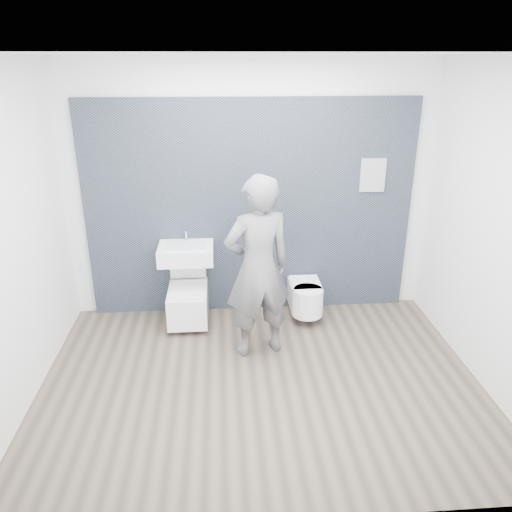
{
  "coord_description": "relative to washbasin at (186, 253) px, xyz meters",
  "views": [
    {
      "loc": [
        -0.32,
        -3.82,
        2.78
      ],
      "look_at": [
        0.0,
        0.6,
        1.0
      ],
      "focal_mm": 35.0,
      "sensor_mm": 36.0,
      "label": 1
    }
  ],
  "objects": [
    {
      "name": "ground",
      "position": [
        0.71,
        -1.22,
        -0.81
      ],
      "size": [
        4.0,
        4.0,
        0.0
      ],
      "primitive_type": "plane",
      "color": "brown",
      "rests_on": "ground"
    },
    {
      "name": "room_shell",
      "position": [
        0.71,
        -1.22,
        0.93
      ],
      "size": [
        4.0,
        4.0,
        4.0
      ],
      "color": "silver",
      "rests_on": "ground"
    },
    {
      "name": "tile_wall",
      "position": [
        0.71,
        0.25,
        -0.81
      ],
      "size": [
        3.6,
        0.06,
        2.4
      ],
      "primitive_type": "cube",
      "color": "black",
      "rests_on": "ground"
    },
    {
      "name": "washbasin",
      "position": [
        0.0,
        0.0,
        0.0
      ],
      "size": [
        0.59,
        0.44,
        0.44
      ],
      "color": "white",
      "rests_on": "ground"
    },
    {
      "name": "toilet_square",
      "position": [
        -0.0,
        -0.08,
        -0.54
      ],
      "size": [
        0.42,
        0.61,
        0.82
      ],
      "color": "white",
      "rests_on": "ground"
    },
    {
      "name": "toilet_rounded",
      "position": [
        1.32,
        -0.07,
        -0.54
      ],
      "size": [
        0.34,
        0.58,
        0.32
      ],
      "color": "white",
      "rests_on": "ground"
    },
    {
      "name": "info_placard",
      "position": [
        2.05,
        0.21,
        -0.81
      ],
      "size": [
        0.27,
        0.03,
        0.36
      ],
      "primitive_type": "cube",
      "color": "silver",
      "rests_on": "ground"
    },
    {
      "name": "visitor",
      "position": [
        0.73,
        -0.7,
        0.1
      ],
      "size": [
        0.76,
        0.6,
        1.82
      ],
      "primitive_type": "imported",
      "rotation": [
        0.0,
        0.0,
        3.42
      ],
      "color": "slate",
      "rests_on": "ground"
    }
  ]
}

